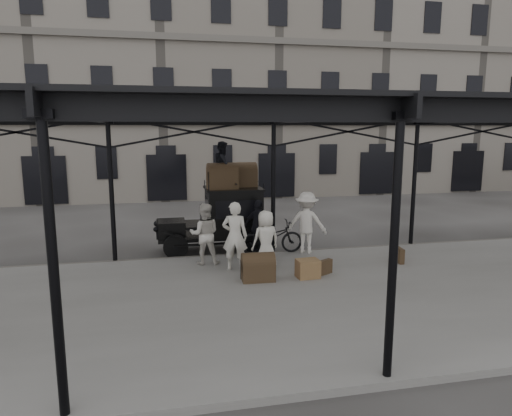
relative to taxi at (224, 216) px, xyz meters
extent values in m
plane|color=#383533|center=(1.47, -3.00, -1.20)|extent=(120.00, 120.00, 0.00)
cube|color=slate|center=(1.47, -5.00, -1.13)|extent=(28.00, 8.00, 0.15)
cylinder|color=black|center=(1.47, -1.00, 0.95)|extent=(0.14, 0.14, 4.30)
cylinder|color=black|center=(1.47, -8.80, 0.95)|extent=(0.14, 0.14, 4.30)
cube|color=black|center=(1.47, -1.00, 3.28)|extent=(22.00, 0.10, 0.45)
cube|color=black|center=(1.47, -8.80, 3.28)|extent=(22.00, 0.10, 0.45)
cube|color=black|center=(1.47, -4.70, 3.45)|extent=(22.50, 9.00, 0.08)
cube|color=silver|center=(1.47, -4.70, 3.52)|extent=(18.00, 7.00, 0.04)
cube|color=slate|center=(1.47, 15.00, 5.80)|extent=(64.00, 8.00, 14.00)
cylinder|color=black|center=(-1.68, -0.72, -0.80)|extent=(0.80, 0.10, 0.80)
cylinder|color=black|center=(-1.68, 0.72, -0.80)|extent=(0.80, 0.10, 0.80)
cylinder|color=black|center=(0.92, -0.72, -0.80)|extent=(0.80, 0.10, 0.80)
cylinder|color=black|center=(0.92, 0.72, -0.80)|extent=(0.80, 0.10, 0.80)
cube|color=black|center=(-0.43, 0.00, -0.65)|extent=(3.60, 1.25, 0.12)
cube|color=black|center=(-1.78, 0.00, -0.35)|extent=(0.90, 1.00, 0.55)
cube|color=black|center=(-2.25, 0.00, -0.35)|extent=(0.06, 0.70, 0.55)
cube|color=black|center=(-0.98, 0.00, -0.25)|extent=(0.70, 1.30, 0.10)
cube|color=black|center=(0.32, 0.00, 0.15)|extent=(1.80, 1.45, 1.55)
cube|color=black|center=(0.32, -0.73, 0.35)|extent=(1.40, 0.02, 0.60)
cube|color=black|center=(0.32, 0.00, 0.95)|extent=(1.90, 1.55, 0.06)
imported|color=silver|center=(-0.07, -2.68, -0.06)|extent=(0.83, 0.66, 1.98)
imported|color=beige|center=(-0.86, -1.91, -0.14)|extent=(0.96, 0.79, 1.83)
imported|color=silver|center=(0.83, -2.67, -0.21)|extent=(0.94, 0.73, 1.69)
imported|color=black|center=(0.95, -1.20, -0.17)|extent=(1.07, 1.00, 1.77)
imported|color=silver|center=(2.50, -1.35, -0.05)|extent=(1.48, 1.21, 2.00)
imported|color=black|center=(1.37, -1.20, -0.52)|extent=(2.05, 0.74, 1.07)
imported|color=black|center=(-0.03, -0.10, 1.75)|extent=(0.72, 0.85, 1.56)
cube|color=olive|center=(1.76, -3.77, -0.80)|extent=(0.63, 0.48, 0.50)
cube|color=#402B1D|center=(4.91, -2.93, -0.83)|extent=(0.20, 0.61, 0.45)
cube|color=#402B1D|center=(2.27, -3.62, -0.85)|extent=(0.59, 0.43, 0.40)
camera|label=1|loc=(-2.08, -15.14, 2.97)|focal=32.00mm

